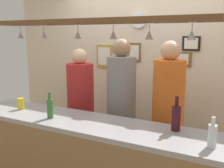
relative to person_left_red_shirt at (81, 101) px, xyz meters
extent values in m
cube|color=beige|center=(0.57, 0.76, 0.30)|extent=(4.40, 0.06, 2.60)
cube|color=#99999E|center=(0.57, -0.69, 0.00)|extent=(2.70, 0.55, 0.04)
cube|color=brown|center=(0.57, -0.64, 0.94)|extent=(2.20, 0.36, 0.04)
cylinder|color=silver|center=(-0.29, -0.65, 0.92)|extent=(0.06, 0.06, 0.00)
cylinder|color=silver|center=(-0.29, -0.65, 0.89)|extent=(0.01, 0.01, 0.06)
cone|color=silver|center=(-0.29, -0.65, 0.83)|extent=(0.07, 0.07, 0.08)
cylinder|color=silver|center=(0.06, -0.68, 0.92)|extent=(0.06, 0.06, 0.00)
cylinder|color=silver|center=(0.06, -0.68, 0.89)|extent=(0.01, 0.01, 0.06)
cone|color=silver|center=(0.06, -0.68, 0.83)|extent=(0.07, 0.07, 0.08)
cylinder|color=silver|center=(0.41, -0.62, 0.92)|extent=(0.06, 0.06, 0.00)
cylinder|color=silver|center=(0.41, -0.62, 0.89)|extent=(0.01, 0.01, 0.06)
cone|color=silver|center=(0.41, -0.62, 0.83)|extent=(0.07, 0.07, 0.08)
cylinder|color=silver|center=(0.77, -0.59, 0.92)|extent=(0.06, 0.06, 0.00)
cylinder|color=silver|center=(0.77, -0.59, 0.89)|extent=(0.01, 0.01, 0.06)
cone|color=silver|center=(0.77, -0.59, 0.83)|extent=(0.07, 0.07, 0.08)
cylinder|color=silver|center=(1.11, -0.63, 0.92)|extent=(0.06, 0.06, 0.00)
cylinder|color=silver|center=(1.11, -0.63, 0.89)|extent=(0.01, 0.01, 0.06)
cone|color=silver|center=(1.11, -0.63, 0.83)|extent=(0.07, 0.07, 0.08)
cylinder|color=silver|center=(1.46, -0.68, 0.92)|extent=(0.06, 0.06, 0.00)
cylinder|color=silver|center=(1.46, -0.68, 0.89)|extent=(0.01, 0.01, 0.06)
cone|color=silver|center=(1.46, -0.68, 0.83)|extent=(0.07, 0.07, 0.08)
cube|color=#2D334C|center=(0.00, 0.00, -0.60)|extent=(0.17, 0.18, 0.79)
cylinder|color=red|center=(0.00, 0.00, 0.13)|extent=(0.34, 0.34, 0.68)
sphere|color=beige|center=(0.00, 0.00, 0.56)|extent=(0.20, 0.20, 0.20)
cube|color=#2D334C|center=(0.58, 0.00, -0.57)|extent=(0.17, 0.18, 0.85)
cylinder|color=gray|center=(0.58, 0.00, 0.22)|extent=(0.34, 0.34, 0.74)
sphere|color=#9E7556|center=(0.58, 0.00, 0.68)|extent=(0.21, 0.21, 0.21)
cube|color=#2D334C|center=(1.13, 0.00, -0.58)|extent=(0.17, 0.18, 0.84)
cylinder|color=orange|center=(1.13, 0.00, 0.21)|extent=(0.34, 0.34, 0.73)
sphere|color=tan|center=(1.13, 0.00, 0.66)|extent=(0.21, 0.21, 0.21)
cylinder|color=#380F19|center=(1.34, -0.54, 0.13)|extent=(0.08, 0.08, 0.22)
cylinder|color=#380F19|center=(1.34, -0.54, 0.28)|extent=(0.03, 0.03, 0.08)
cylinder|color=#336B2D|center=(0.17, -0.78, 0.12)|extent=(0.06, 0.06, 0.19)
cylinder|color=#336B2D|center=(0.17, -0.78, 0.25)|extent=(0.03, 0.03, 0.07)
cylinder|color=silver|center=(1.66, -0.76, 0.11)|extent=(0.06, 0.06, 0.17)
cylinder|color=silver|center=(1.66, -0.76, 0.22)|extent=(0.03, 0.03, 0.06)
cylinder|color=yellow|center=(-0.32, -0.68, 0.08)|extent=(0.07, 0.07, 0.12)
cube|color=#B29338|center=(-0.05, 0.72, 0.51)|extent=(0.26, 0.02, 0.34)
cube|color=white|center=(-0.05, 0.71, 0.51)|extent=(0.20, 0.01, 0.26)
cube|color=black|center=(1.20, 0.72, 0.72)|extent=(0.22, 0.02, 0.18)
cube|color=white|center=(1.20, 0.71, 0.72)|extent=(0.17, 0.01, 0.14)
cube|color=brown|center=(0.43, 0.72, 0.58)|extent=(0.18, 0.02, 0.26)
cube|color=white|center=(0.43, 0.71, 0.58)|extent=(0.14, 0.01, 0.20)
cube|color=brown|center=(1.07, 0.72, 0.51)|extent=(0.30, 0.02, 0.18)
cube|color=white|center=(1.07, 0.71, 0.51)|extent=(0.23, 0.01, 0.14)
cylinder|color=white|center=(0.49, 0.71, 1.02)|extent=(0.22, 0.03, 0.22)
camera|label=1|loc=(1.82, -2.65, 0.83)|focal=41.37mm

